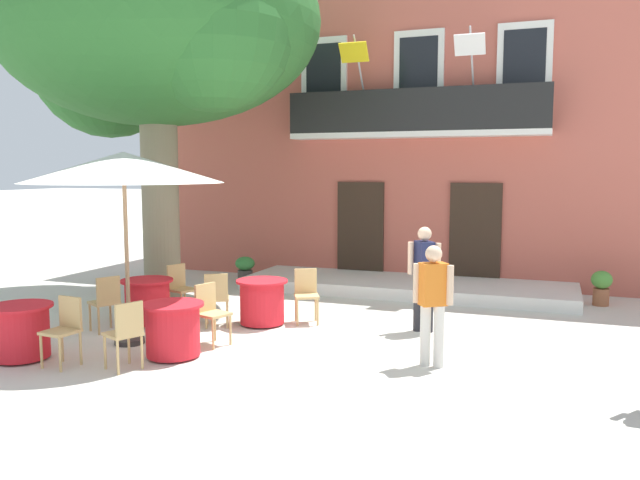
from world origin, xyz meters
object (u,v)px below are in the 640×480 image
ground_planter_left (245,267)px  cafe_table_far_side (147,301)px  cafe_chair_front_0 (126,331)px  pedestrian_near_entrance (424,273)px  cafe_chair_far_side_0 (180,286)px  ground_planter_right (601,286)px  cafe_chair_near_tree_1 (65,326)px  cafe_umbrella (124,168)px  cafe_chair_front_1 (210,310)px  cafe_chair_far_side_1 (106,300)px  cafe_table_front (173,329)px  cafe_chair_middle_0 (306,292)px  pedestrian_by_tree (433,299)px  cafe_table_near_tree (21,331)px  cafe_table_middle (262,302)px  plane_tree (153,33)px  cafe_chair_middle_1 (216,296)px

ground_planter_left → cafe_table_far_side: bearing=-85.6°
cafe_chair_front_0 → pedestrian_near_entrance: bearing=45.9°
cafe_chair_far_side_0 → ground_planter_right: cafe_chair_far_side_0 is taller
cafe_chair_near_tree_1 → ground_planter_right: (6.93, 6.53, -0.15)m
cafe_umbrella → pedestrian_near_entrance: bearing=29.4°
cafe_umbrella → ground_planter_right: 8.94m
cafe_chair_front_0 → cafe_umbrella: (-0.77, 1.07, 2.08)m
ground_planter_left → cafe_chair_far_side_0: bearing=-81.9°
cafe_chair_front_1 → cafe_chair_far_side_1: size_ratio=1.00×
cafe_chair_front_1 → ground_planter_left: (-1.97, 4.98, -0.21)m
cafe_chair_front_0 → cafe_table_front: bearing=71.8°
cafe_chair_far_side_1 → cafe_chair_near_tree_1: bearing=-68.7°
cafe_chair_middle_0 → pedestrian_by_tree: 2.99m
cafe_chair_far_side_1 → pedestrian_by_tree: 5.22m
cafe_chair_far_side_1 → pedestrian_by_tree: (5.20, 0.05, 0.38)m
cafe_chair_far_side_0 → cafe_table_near_tree: bearing=-100.9°
cafe_table_front → cafe_chair_far_side_0: 2.58m
cafe_chair_near_tree_1 → pedestrian_near_entrance: (4.12, 3.41, 0.43)m
cafe_table_near_tree → cafe_table_middle: (2.25, 2.92, 0.00)m
plane_tree → pedestrian_by_tree: plane_tree is taller
cafe_umbrella → ground_planter_right: bearing=38.3°
ground_planter_left → pedestrian_near_entrance: (4.79, -3.11, 0.63)m
cafe_chair_near_tree_1 → pedestrian_by_tree: 4.88m
cafe_table_far_side → ground_planter_left: 4.24m
cafe_chair_near_tree_1 → pedestrian_near_entrance: size_ratio=0.54×
ground_planter_left → pedestrian_by_tree: pedestrian_by_tree is taller
cafe_chair_near_tree_1 → ground_planter_right: bearing=43.3°
cafe_table_middle → cafe_table_far_side: 1.94m
plane_tree → cafe_chair_middle_0: bearing=-11.0°
cafe_chair_near_tree_1 → ground_planter_left: size_ratio=1.58×
cafe_table_far_side → pedestrian_by_tree: (4.92, -0.65, 0.52)m
cafe_table_near_tree → cafe_chair_front_1: bearing=37.0°
cafe_chair_middle_0 → cafe_table_far_side: cafe_chair_middle_0 is taller
plane_tree → cafe_table_front: bearing=-53.1°
cafe_chair_far_side_1 → pedestrian_by_tree: size_ratio=0.56×
cafe_chair_far_side_1 → cafe_table_front: bearing=-24.0°
cafe_chair_middle_0 → cafe_chair_front_0: bearing=-110.9°
cafe_table_front → cafe_chair_far_side_1: cafe_chair_far_side_1 is taller
cafe_table_near_tree → cafe_chair_near_tree_1: size_ratio=0.95×
cafe_chair_front_1 → cafe_chair_far_side_0: 2.09m
pedestrian_near_entrance → pedestrian_by_tree: size_ratio=1.05×
cafe_chair_middle_1 → cafe_table_middle: bearing=33.9°
cafe_chair_middle_1 → cafe_chair_far_side_0: (-1.04, 0.54, 0.00)m
cafe_chair_front_1 → pedestrian_by_tree: (3.28, 0.10, 0.38)m
cafe_umbrella → ground_planter_left: cafe_umbrella is taller
cafe_table_far_side → ground_planter_right: (7.27, 4.24, -0.01)m
cafe_table_near_tree → cafe_chair_far_side_1: (0.13, 1.60, 0.14)m
cafe_chair_far_side_1 → ground_planter_left: cafe_chair_far_side_1 is taller
cafe_umbrella → pedestrian_by_tree: (4.45, 0.47, -1.70)m
pedestrian_by_tree → cafe_chair_front_0: bearing=-157.2°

